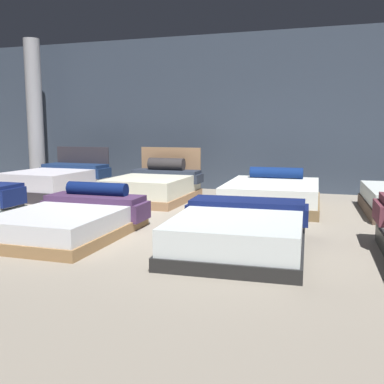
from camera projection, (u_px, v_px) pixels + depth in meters
name	position (u px, v px, depth m)	size (l,w,h in m)	color
ground_plane	(183.00, 222.00, 6.68)	(18.00, 18.00, 0.02)	gray
showroom_back_wall	(235.00, 113.00, 9.92)	(18.00, 0.06, 3.50)	#333D4C
bed_1	(71.00, 220.00, 5.81)	(1.54, 2.03, 0.63)	#946F47
bed_2	(240.00, 231.00, 5.10)	(1.59, 2.07, 0.49)	black
bed_4	(58.00, 182.00, 9.27)	(1.57, 2.13, 0.99)	#322E34
bed_5	(154.00, 187.00, 8.64)	(1.52, 1.98, 1.01)	#966F4E
bed_6	(272.00, 195.00, 7.85)	(1.69, 2.16, 0.67)	brown
support_pillar	(35.00, 114.00, 10.57)	(0.37, 0.37, 3.50)	#99999E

